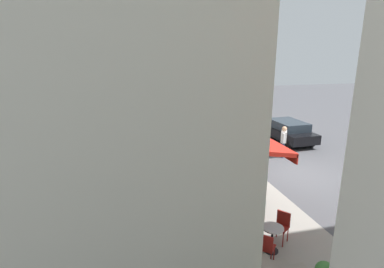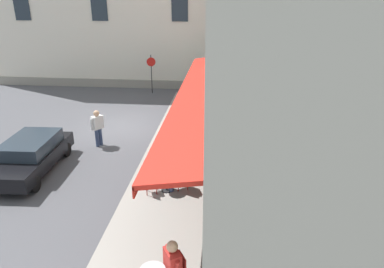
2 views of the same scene
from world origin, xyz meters
The scene contains 16 objects.
ground_plane centered at (0.00, 0.00, 0.00)m, with size 70.00×70.00×0.00m, color #4C4C51.
sidewalk_cafe_terrace centered at (-3.25, -3.40, 0.00)m, with size 20.50×3.20×0.01m, color gray.
cafe_building_facade centered at (-4.00, -9.49, 7.49)m, with size 20.00×10.70×15.00m.
cafe_table_near_entrance centered at (-6.02, -3.25, 0.49)m, with size 0.60×0.60×0.75m.
cafe_chair_red_corner_left centered at (-6.22, -2.65, 0.55)m, with size 0.51×0.51×0.91m.
cafe_chair_red_back_row centered at (-5.80, -3.84, 0.55)m, with size 0.51×0.51×0.91m.
cafe_table_mid_terrace centered at (-10.67, -3.69, 0.49)m, with size 0.60×0.60×0.75m.
cafe_chair_red_corner_right centered at (-11.02, -3.16, 0.55)m, with size 0.55×0.55×0.91m.
cafe_chair_red_under_awning centered at (-10.35, -4.23, 0.55)m, with size 0.55×0.55×0.91m.
cafe_table_streetside centered at (4.60, -3.96, 0.49)m, with size 0.60×0.60×0.75m.
cafe_chair_red_near_door centered at (4.23, -3.45, 0.55)m, with size 0.56×0.56×0.91m.
cafe_chair_red_by_window centered at (5.07, -4.39, 0.55)m, with size 0.57×0.57×0.91m.
seated_patron_in_black centered at (-5.88, -3.64, 0.71)m, with size 0.65×0.64×1.33m.
seated_companion_in_red centered at (-10.46, -4.04, 0.72)m, with size 0.66×0.69×1.37m.
walking_pedestrian_in_white centered at (-2.42, 0.44, 0.98)m, with size 0.60×0.50×1.68m.
parked_car_black centered at (-5.06, 2.21, 0.71)m, with size 4.36×1.96×1.33m.
Camera 1 is at (11.20, -7.88, 5.39)m, focal length 28.34 mm.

